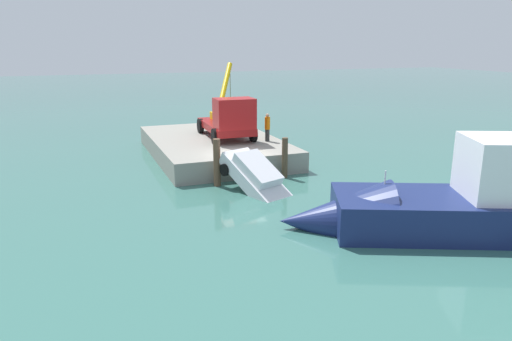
% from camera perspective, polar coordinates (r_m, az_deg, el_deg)
% --- Properties ---
extents(ground, '(200.00, 200.00, 0.00)m').
position_cam_1_polar(ground, '(27.14, -1.95, -0.60)').
color(ground, '#386B60').
extents(dock, '(12.50, 7.86, 1.23)m').
position_cam_1_polar(dock, '(31.94, -5.11, 2.86)').
color(dock, gray).
rests_on(dock, ground).
extents(crane_truck, '(8.37, 3.76, 4.70)m').
position_cam_1_polar(crane_truck, '(31.05, -3.26, 6.20)').
color(crane_truck, maroon).
rests_on(crane_truck, dock).
extents(dock_worker, '(0.34, 0.34, 1.79)m').
position_cam_1_polar(dock_worker, '(30.39, 1.38, 5.23)').
color(dock_worker, '#2F2F2F').
rests_on(dock_worker, dock).
extents(salvaged_car, '(4.37, 3.14, 2.85)m').
position_cam_1_polar(salvaged_car, '(24.05, 0.10, -0.87)').
color(salvaged_car, silver).
rests_on(salvaged_car, ground).
extents(moored_yacht, '(9.21, 15.02, 6.48)m').
position_cam_1_polar(moored_yacht, '(20.45, 22.26, -5.08)').
color(moored_yacht, navy).
rests_on(moored_yacht, ground).
extents(piling_near, '(0.38, 0.38, 2.52)m').
position_cam_1_polar(piling_near, '(24.94, -4.71, 0.95)').
color(piling_near, brown).
rests_on(piling_near, ground).
extents(piling_mid, '(0.33, 0.33, 2.27)m').
position_cam_1_polar(piling_mid, '(26.48, 3.47, 1.53)').
color(piling_mid, brown).
rests_on(piling_mid, ground).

